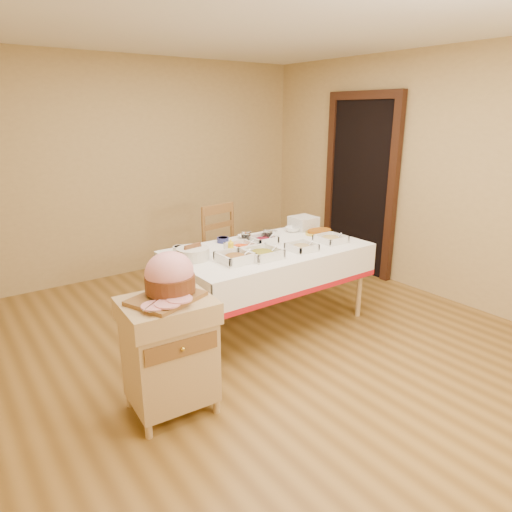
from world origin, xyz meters
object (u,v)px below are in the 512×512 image
(bread_basket, at_px, (193,253))
(ham_on_board, at_px, (169,278))
(brass_platter, at_px, (319,232))
(butcher_cart, at_px, (169,349))
(preserve_jar_right, at_px, (268,235))
(plate_stack, at_px, (303,223))
(dining_table, at_px, (268,264))
(mustard_bottle, at_px, (231,249))
(dining_chair, at_px, (228,253))
(preserve_jar_left, at_px, (246,238))

(bread_basket, bearing_deg, ham_on_board, -127.26)
(brass_platter, bearing_deg, ham_on_board, -159.72)
(butcher_cart, relative_size, bread_basket, 2.93)
(preserve_jar_right, relative_size, bread_basket, 0.45)
(plate_stack, relative_size, brass_platter, 0.77)
(dining_table, distance_m, bread_basket, 0.77)
(mustard_bottle, relative_size, bread_basket, 0.56)
(dining_chair, xyz_separation_m, plate_stack, (0.73, -0.36, 0.30))
(bread_basket, bearing_deg, preserve_jar_right, 5.37)
(dining_chair, height_order, brass_platter, dining_chair)
(ham_on_board, xyz_separation_m, preserve_jar_left, (1.23, 0.91, -0.13))
(ham_on_board, relative_size, mustard_bottle, 2.92)
(dining_table, bearing_deg, butcher_cart, -152.56)
(dining_chair, distance_m, preserve_jar_left, 0.54)
(preserve_jar_left, xyz_separation_m, plate_stack, (0.81, 0.09, 0.01))
(dining_chair, bearing_deg, butcher_cart, -134.21)
(ham_on_board, bearing_deg, dining_chair, 46.03)
(ham_on_board, distance_m, plate_stack, 2.28)
(ham_on_board, distance_m, preserve_jar_left, 1.53)
(butcher_cart, xyz_separation_m, brass_platter, (2.09, 0.79, 0.32))
(ham_on_board, xyz_separation_m, preserve_jar_right, (1.44, 0.84, -0.12))
(mustard_bottle, bearing_deg, bread_basket, 158.72)
(preserve_jar_left, distance_m, bread_basket, 0.66)
(preserve_jar_right, bearing_deg, preserve_jar_left, 163.91)
(mustard_bottle, distance_m, plate_stack, 1.21)
(dining_chair, relative_size, preserve_jar_left, 8.43)
(butcher_cart, relative_size, ham_on_board, 1.78)
(butcher_cart, bearing_deg, preserve_jar_right, 30.56)
(ham_on_board, height_order, brass_platter, ham_on_board)
(preserve_jar_right, height_order, mustard_bottle, mustard_bottle)
(bread_basket, xyz_separation_m, plate_stack, (1.46, 0.24, 0.02))
(dining_table, bearing_deg, dining_chair, 90.02)
(dining_table, xyz_separation_m, preserve_jar_left, (-0.08, 0.24, 0.22))
(bread_basket, relative_size, brass_platter, 0.86)
(dining_table, xyz_separation_m, preserve_jar_right, (0.13, 0.17, 0.22))
(plate_stack, bearing_deg, dining_chair, 153.80)
(ham_on_board, bearing_deg, plate_stack, 26.07)
(preserve_jar_right, bearing_deg, plate_stack, 14.59)
(dining_table, xyz_separation_m, ham_on_board, (-1.31, -0.67, 0.34))
(butcher_cart, relative_size, preserve_jar_left, 6.63)
(dining_table, bearing_deg, brass_platter, 6.73)
(plate_stack, xyz_separation_m, brass_platter, (0.00, -0.24, -0.05))
(plate_stack, bearing_deg, mustard_bottle, -162.91)
(ham_on_board, relative_size, brass_platter, 1.42)
(butcher_cart, height_order, brass_platter, butcher_cart)
(dining_table, distance_m, preserve_jar_right, 0.31)
(mustard_bottle, bearing_deg, butcher_cart, -143.88)
(preserve_jar_right, height_order, brass_platter, preserve_jar_right)
(butcher_cart, xyz_separation_m, ham_on_board, (0.05, 0.04, 0.48))
(dining_table, height_order, preserve_jar_right, preserve_jar_right)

